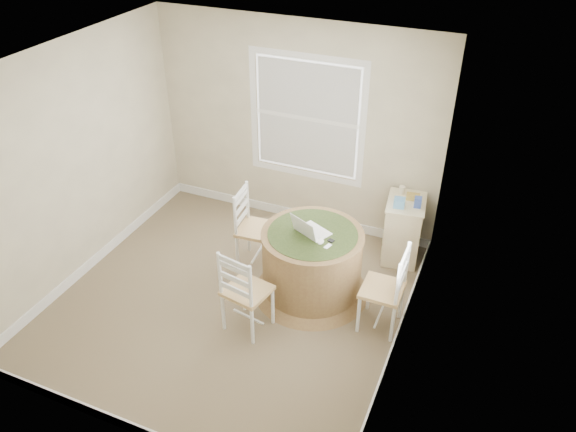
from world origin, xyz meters
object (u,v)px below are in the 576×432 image
at_px(chair_left, 256,229).
at_px(chair_right, 382,289).
at_px(chair_near, 247,290).
at_px(laptop, 311,231).
at_px(round_table, 312,261).
at_px(corner_chest, 403,229).

distance_m(chair_left, chair_right, 1.67).
relative_size(chair_near, chair_right, 1.00).
relative_size(chair_left, chair_right, 1.00).
height_order(chair_near, laptop, laptop).
relative_size(round_table, chair_left, 1.33).
xyz_separation_m(round_table, laptop, (-0.02, -0.00, 0.39)).
xyz_separation_m(round_table, chair_right, (0.83, -0.22, 0.05)).
relative_size(chair_right, laptop, 2.19).
relative_size(chair_left, laptop, 2.19).
height_order(round_table, laptop, laptop).
bearing_deg(corner_chest, chair_left, -160.67).
height_order(chair_left, chair_near, same).
height_order(chair_right, laptop, laptop).
xyz_separation_m(chair_near, corner_chest, (1.15, 1.78, -0.09)).
bearing_deg(chair_left, round_table, -112.14).
bearing_deg(chair_near, chair_right, -145.38).
height_order(round_table, chair_left, chair_left).
bearing_deg(chair_near, laptop, -105.53).
height_order(chair_left, chair_right, same).
xyz_separation_m(laptop, corner_chest, (0.77, 1.02, -0.42)).
bearing_deg(chair_left, laptop, -112.67).
relative_size(round_table, laptop, 2.92).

